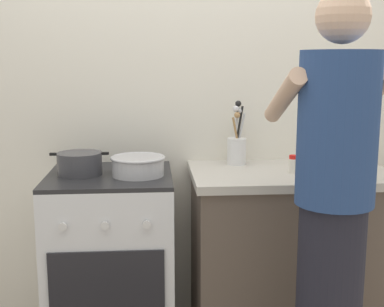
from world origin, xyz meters
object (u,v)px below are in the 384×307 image
stove_range (112,262)px  mixing_bowl (138,165)px  utensil_crock (237,147)px  oil_bottle (343,153)px  person (333,213)px  spice_bottle (293,164)px  pot (80,164)px

stove_range → mixing_bowl: size_ratio=3.44×
mixing_bowl → stove_range: bearing=161.8°
utensil_crock → oil_bottle: 0.54m
mixing_bowl → utensil_crock: size_ratio=0.78×
utensil_crock → person: (0.25, -0.78, -0.13)m
utensil_crock → oil_bottle: size_ratio=1.47×
mixing_bowl → spice_bottle: bearing=-0.6°
oil_bottle → person: person is taller
pot → spice_bottle: pot is taller
stove_range → oil_bottle: size_ratio=3.94×
mixing_bowl → spice_bottle: (0.75, -0.01, -0.01)m
mixing_bowl → utensil_crock: (0.51, 0.23, 0.04)m
stove_range → mixing_bowl: mixing_bowl is taller
pot → mixing_bowl: bearing=-8.8°
pot → mixing_bowl: 0.28m
person → oil_bottle: bearing=66.0°
oil_bottle → person: size_ratio=0.13×
pot → spice_bottle: 1.03m
stove_range → utensil_crock: size_ratio=2.68×
utensil_crock → oil_bottle: utensil_crock is taller
oil_bottle → person: (-0.25, -0.56, -0.13)m
spice_bottle → person: person is taller
oil_bottle → spice_bottle: bearing=-175.5°
oil_bottle → pot: bearing=178.6°
stove_range → pot: pot is taller
pot → mixing_bowl: (0.28, -0.04, -0.00)m
stove_range → utensil_crock: (0.65, 0.19, 0.54)m
person → stove_range: bearing=146.6°
pot → oil_bottle: size_ratio=1.23×
utensil_crock → spice_bottle: utensil_crock is taller
oil_bottle → person: bearing=-114.0°
stove_range → mixing_bowl: 0.52m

